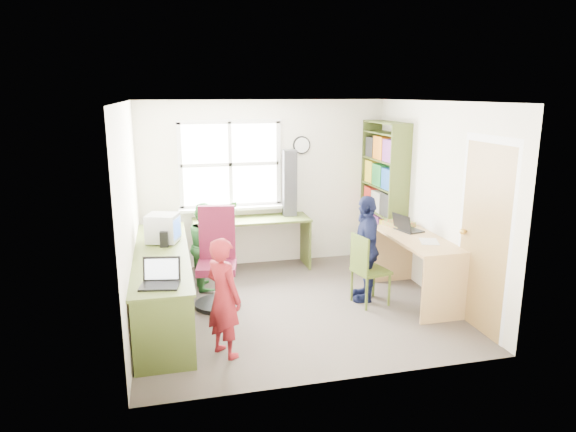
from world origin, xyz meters
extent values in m
cube|color=#433B34|center=(0.00, 0.00, -0.01)|extent=(3.60, 3.40, 0.02)
cube|color=white|center=(0.00, 0.00, 2.41)|extent=(3.60, 3.40, 0.02)
cube|color=white|center=(0.00, 1.71, 1.20)|extent=(3.60, 0.02, 2.40)
cube|color=white|center=(0.00, -1.71, 1.20)|extent=(3.60, 0.02, 2.40)
cube|color=white|center=(-1.81, 0.00, 1.20)|extent=(0.02, 3.40, 2.40)
cube|color=white|center=(1.81, 0.00, 1.20)|extent=(0.02, 3.40, 2.40)
cube|color=white|center=(-0.50, 1.69, 1.50)|extent=(1.40, 0.01, 1.20)
cube|color=white|center=(-0.50, 1.68, 1.50)|extent=(1.48, 0.04, 1.28)
cube|color=olive|center=(1.79, -1.05, 1.00)|extent=(0.02, 0.82, 2.00)
sphere|color=gold|center=(1.75, -0.72, 1.00)|extent=(0.07, 0.07, 0.07)
cylinder|color=black|center=(0.55, 1.68, 1.75)|extent=(0.26, 0.03, 0.26)
cylinder|color=white|center=(0.55, 1.66, 1.75)|extent=(0.22, 0.01, 0.22)
cube|color=#485622|center=(-1.50, 0.10, 0.73)|extent=(0.60, 2.70, 0.03)
cube|color=#485622|center=(-0.25, 1.42, 0.73)|extent=(1.65, 0.56, 0.03)
cube|color=#485622|center=(-1.50, 0.10, 0.36)|extent=(0.56, 0.03, 0.72)
cube|color=#485622|center=(-1.50, -1.22, 0.36)|extent=(0.56, 0.03, 0.72)
cube|color=#485622|center=(-1.50, 1.42, 0.36)|extent=(0.56, 0.03, 0.72)
cube|color=#485622|center=(0.55, 1.42, 0.36)|extent=(0.03, 0.52, 0.72)
cube|color=#485622|center=(-1.50, -0.85, 0.36)|extent=(0.54, 0.45, 0.72)
cube|color=tan|center=(1.53, -0.16, 0.78)|extent=(0.64, 1.38, 0.03)
cube|color=tan|center=(1.54, -0.83, 0.38)|extent=(0.59, 0.03, 0.76)
cube|color=tan|center=(1.53, 0.50, 0.38)|extent=(0.59, 0.03, 0.76)
cube|color=#485622|center=(1.65, 0.68, 1.05)|extent=(0.30, 0.02, 2.10)
cube|color=#485622|center=(1.65, 1.68, 1.05)|extent=(0.30, 0.02, 2.10)
cube|color=#485622|center=(1.65, 1.18, 2.09)|extent=(0.30, 1.00, 0.02)
cube|color=#485622|center=(1.65, 1.18, 0.06)|extent=(0.30, 1.00, 0.02)
cube|color=#485622|center=(1.65, 1.18, 0.42)|extent=(0.30, 1.00, 0.02)
cube|color=#485622|center=(1.65, 1.18, 0.80)|extent=(0.30, 1.00, 0.02)
cube|color=#485622|center=(1.65, 1.18, 1.18)|extent=(0.30, 1.00, 0.02)
cube|color=#485622|center=(1.65, 1.18, 1.56)|extent=(0.30, 1.00, 0.02)
cube|color=#485622|center=(1.65, 1.18, 1.94)|extent=(0.30, 1.00, 0.02)
cube|color=#B32419|center=(1.65, 0.88, 0.21)|extent=(0.25, 0.28, 0.27)
cube|color=#194899|center=(1.65, 1.20, 0.21)|extent=(0.25, 0.30, 0.29)
cube|color=#1E7F36|center=(1.65, 1.50, 0.22)|extent=(0.25, 0.26, 0.30)
cube|color=gold|center=(1.65, 0.88, 0.58)|extent=(0.25, 0.28, 0.30)
cube|color=#75337F|center=(1.65, 1.20, 0.59)|extent=(0.25, 0.30, 0.32)
cube|color=orange|center=(1.65, 1.50, 0.57)|extent=(0.25, 0.26, 0.29)
cube|color=#262626|center=(1.65, 0.88, 0.97)|extent=(0.25, 0.28, 0.32)
cube|color=beige|center=(1.65, 1.20, 0.95)|extent=(0.25, 0.30, 0.29)
cube|color=#B32419|center=(1.65, 1.50, 0.96)|extent=(0.25, 0.26, 0.30)
cube|color=#194899|center=(1.65, 0.88, 1.33)|extent=(0.25, 0.28, 0.29)
cube|color=#1E7F36|center=(1.65, 1.20, 1.34)|extent=(0.25, 0.30, 0.30)
cube|color=gold|center=(1.65, 1.50, 1.35)|extent=(0.25, 0.26, 0.32)
cube|color=#75337F|center=(1.65, 0.88, 1.72)|extent=(0.25, 0.28, 0.30)
cube|color=orange|center=(1.65, 1.20, 1.73)|extent=(0.25, 0.30, 0.32)
cube|color=#262626|center=(1.65, 1.50, 1.71)|extent=(0.25, 0.26, 0.29)
cylinder|color=black|center=(-0.88, 0.19, 0.03)|extent=(0.64, 0.64, 0.05)
cylinder|color=black|center=(-0.88, 0.19, 0.26)|extent=(0.07, 0.07, 0.41)
cube|color=#5B1127|center=(-0.88, 0.19, 0.49)|extent=(0.52, 0.52, 0.09)
cube|color=#5B1127|center=(-0.84, 0.40, 0.86)|extent=(0.44, 0.15, 0.65)
cylinder|color=#495C1E|center=(0.80, -0.34, 0.20)|extent=(0.04, 0.04, 0.40)
cylinder|color=#495C1E|center=(1.12, -0.27, 0.20)|extent=(0.04, 0.04, 0.40)
cylinder|color=#495C1E|center=(0.74, -0.02, 0.20)|extent=(0.04, 0.04, 0.40)
cylinder|color=#495C1E|center=(1.05, 0.04, 0.20)|extent=(0.04, 0.04, 0.40)
cube|color=#495C1E|center=(0.93, -0.15, 0.41)|extent=(0.45, 0.45, 0.04)
cube|color=#495C1E|center=(0.76, -0.18, 0.65)|extent=(0.10, 0.36, 0.45)
cube|color=silver|center=(-1.47, 0.50, 0.76)|extent=(0.31, 0.27, 0.02)
cube|color=silver|center=(-1.47, 0.50, 0.93)|extent=(0.43, 0.41, 0.33)
cube|color=#3F72F2|center=(-1.30, 0.45, 0.93)|extent=(0.09, 0.26, 0.24)
cube|color=black|center=(-1.51, -0.97, 0.76)|extent=(0.39, 0.31, 0.02)
cube|color=black|center=(-1.49, -0.84, 0.88)|extent=(0.36, 0.12, 0.23)
cube|color=white|center=(-1.49, -0.85, 0.88)|extent=(0.31, 0.10, 0.19)
cube|color=black|center=(1.55, 0.16, 0.80)|extent=(0.31, 0.38, 0.02)
cube|color=black|center=(1.43, 0.13, 0.91)|extent=(0.13, 0.33, 0.22)
cube|color=#3F72F2|center=(1.44, 0.13, 0.91)|extent=(0.11, 0.29, 0.18)
cube|color=black|center=(-1.46, 0.32, 0.84)|extent=(0.10, 0.10, 0.18)
cube|color=black|center=(-1.47, 0.80, 0.84)|extent=(0.10, 0.10, 0.17)
cube|color=black|center=(0.32, 1.50, 1.23)|extent=(0.20, 0.18, 0.96)
cube|color=red|center=(1.53, 0.41, 0.82)|extent=(0.38, 0.38, 0.06)
cube|color=beige|center=(-1.50, -0.37, 0.75)|extent=(0.22, 0.30, 0.00)
cube|color=beige|center=(1.56, -0.35, 0.80)|extent=(0.29, 0.34, 0.00)
imported|color=#31712D|center=(-0.53, 1.39, 0.89)|extent=(0.15, 0.12, 0.27)
imported|color=maroon|center=(-0.93, -0.99, 0.59)|extent=(0.47, 0.52, 1.18)
imported|color=#307833|center=(-0.94, 0.87, 0.57)|extent=(0.47, 0.58, 1.13)
imported|color=#13193D|center=(0.92, 0.00, 0.65)|extent=(0.49, 0.82, 1.31)
camera|label=1|loc=(-1.41, -5.57, 2.49)|focal=32.00mm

